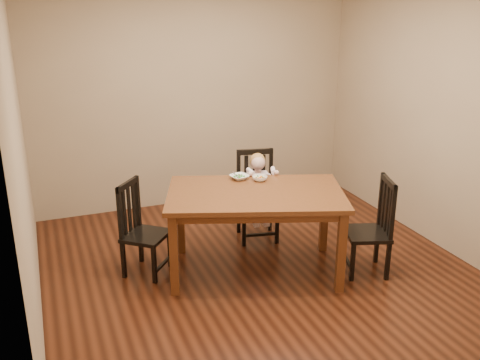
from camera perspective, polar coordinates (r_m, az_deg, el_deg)
name	(u,v)px	position (r m, az deg, el deg)	size (l,w,h in m)	color
room	(260,135)	(4.80, 2.12, 4.85)	(4.01, 4.01, 2.71)	#491F0F
dining_table	(256,201)	(4.98, 1.66, -2.29)	(1.86, 1.46, 0.81)	#4E2E12
chair_child	(257,197)	(5.80, 1.79, -1.81)	(0.49, 0.47, 0.96)	black
chair_left	(141,230)	(5.15, -10.48, -5.26)	(0.54, 0.54, 0.91)	black
chair_right	(372,228)	(5.21, 13.91, -5.02)	(0.50, 0.51, 0.94)	black
toddler	(258,187)	(5.71, 1.90, -0.80)	(0.29, 0.36, 0.50)	silver
bowl_peas	(239,177)	(5.27, -0.07, 0.32)	(0.18, 0.18, 0.04)	white
bowl_veg	(260,178)	(5.23, 2.13, 0.18)	(0.15, 0.15, 0.05)	white
fork	(235,176)	(5.24, -0.50, 0.47)	(0.03, 0.12, 0.05)	silver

